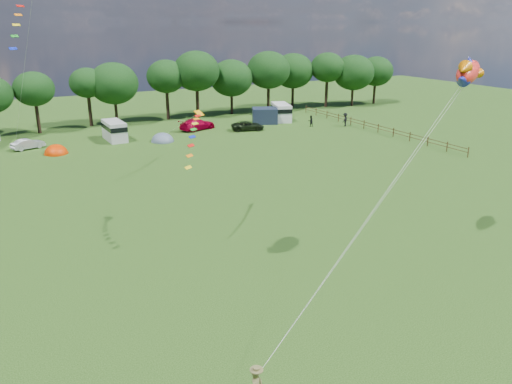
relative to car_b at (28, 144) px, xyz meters
name	(u,v)px	position (x,y,z in m)	size (l,w,h in m)	color
ground_plane	(326,306)	(11.20, -45.05, -0.62)	(180.00, 180.00, 0.00)	black
tree_line	(139,80)	(16.51, 9.94, 5.73)	(102.98, 10.98, 10.27)	black
fence	(371,126)	(43.20, -10.55, 0.08)	(0.12, 33.12, 1.20)	#472D19
car_b	(28,144)	(0.00, 0.00, 0.00)	(1.31, 3.51, 1.24)	#9EA2A7
car_c	(197,124)	(21.97, 1.17, 0.16)	(2.20, 5.23, 1.57)	#A30024
car_d	(248,126)	(28.05, -2.46, 0.01)	(2.10, 4.64, 1.27)	black
campervan_c	(114,130)	(10.23, 0.01, 0.69)	(2.28, 5.05, 2.44)	#B6B6B8
campervan_d	(281,111)	(35.96, 1.84, 0.75)	(3.68, 5.64, 2.56)	silver
tent_orange	(56,153)	(2.63, -3.87, -0.60)	(2.68, 2.94, 2.10)	red
tent_greyblue	(163,141)	(15.40, -3.52, -0.60)	(2.89, 3.17, 2.15)	slate
awning_navy	(265,116)	(32.66, 1.03, 0.51)	(3.62, 2.94, 2.26)	#1C253A
fish_kite	(467,73)	(21.74, -43.36, 10.95)	(3.53, 2.53, 1.89)	red
streamer_kite_a	(25,0)	(0.62, -16.94, 15.45)	(3.45, 5.59, 5.80)	#F3FA1E
streamer_kite_c	(195,130)	(8.78, -32.85, 6.92)	(3.19, 4.91, 2.80)	#FFA306
walker_a	(311,121)	(37.33, -4.26, 0.19)	(0.79, 0.48, 1.62)	black
walker_b	(345,120)	(41.83, -6.42, 0.36)	(1.26, 0.59, 1.95)	black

